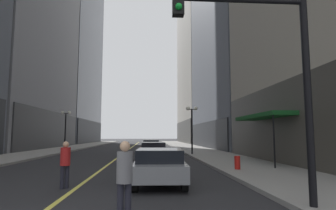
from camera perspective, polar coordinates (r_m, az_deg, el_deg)
name	(u,v)px	position (r m, az deg, el deg)	size (l,w,h in m)	color
ground_plane	(130,148)	(39.67, -7.65, -8.73)	(200.00, 200.00, 0.00)	#262628
sidewalk_left	(70,148)	(41.02, -19.35, -8.25)	(4.50, 78.00, 0.15)	gray
sidewalk_right	(189,148)	(40.01, 4.37, -8.63)	(4.50, 78.00, 0.15)	gray
lane_centre_stripe	(130,148)	(39.67, -7.65, -8.72)	(0.16, 70.00, 0.01)	#E5D64C
building_right_mid	(239,45)	(43.23, 14.17, 11.74)	(10.36, 24.00, 30.08)	slate
storefront_awning_right	(263,117)	(18.65, 18.77, -2.26)	(1.60, 6.23, 3.12)	#144C1E
car_grey	(159,165)	(10.71, -1.75, -12.10)	(1.98, 4.15, 1.32)	slate
car_red	(153,151)	(20.58, -3.09, -9.23)	(1.93, 4.10, 1.32)	#B21919
car_maroon	(150,145)	(30.49, -3.60, -8.22)	(1.98, 4.47, 1.32)	maroon
pedestrian_in_grey_suit	(125,175)	(6.17, -8.83, -13.88)	(0.38, 0.38, 1.71)	black
pedestrian_in_red_jacket	(65,161)	(10.54, -20.18, -10.65)	(0.47, 0.47, 1.61)	black
traffic_light_near_right	(265,57)	(7.41, 19.13, 9.15)	(3.43, 0.35, 5.65)	black
street_lamp_left_far	(66,122)	(32.03, -20.11, -3.21)	(1.06, 0.36, 4.43)	black
street_lamp_right_mid	(192,119)	(25.49, 4.87, -2.91)	(1.06, 0.36, 4.43)	black
fire_hydrant_right	(237,164)	(14.59, 13.93, -11.59)	(0.28, 0.28, 0.80)	red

